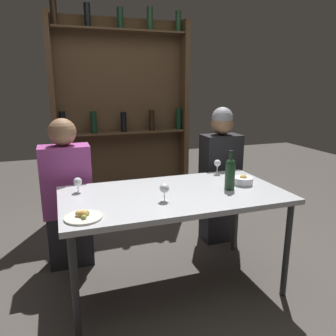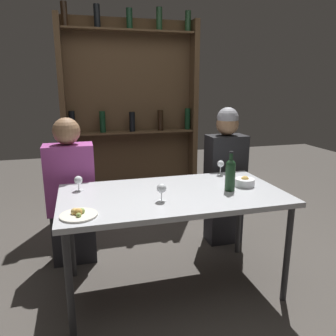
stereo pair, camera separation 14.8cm
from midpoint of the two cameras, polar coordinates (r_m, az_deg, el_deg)
ground_plane at (r=2.66m, az=-0.76°, el=-19.93°), size 10.00×10.00×0.00m
dining_table at (r=2.34m, az=-0.81°, el=-5.67°), size 1.57×0.84×0.76m
wine_rack_wall at (r=3.95m, az=-9.07°, el=9.52°), size 1.59×0.21×2.33m
wine_bottle at (r=2.39m, az=9.03°, el=-0.79°), size 0.07×0.07×0.29m
wine_glass_0 at (r=2.80m, az=7.11°, el=0.71°), size 0.06×0.06×0.12m
wine_glass_1 at (r=2.41m, az=-17.17°, el=-2.43°), size 0.06×0.06×0.11m
wine_glass_2 at (r=2.14m, az=-2.62°, el=-3.71°), size 0.06×0.06×0.12m
food_plate_0 at (r=1.97m, az=-16.67°, el=-8.10°), size 0.22×0.22×0.05m
snack_bowl at (r=2.54m, az=11.35°, el=-2.18°), size 0.14×0.14×0.08m
seated_person_left at (r=2.85m, az=-18.53°, el=-4.94°), size 0.40×0.22×1.25m
seated_person_right at (r=3.16m, az=7.71°, el=-1.51°), size 0.35×0.22×1.30m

